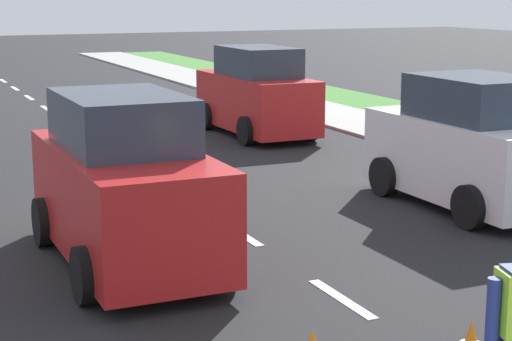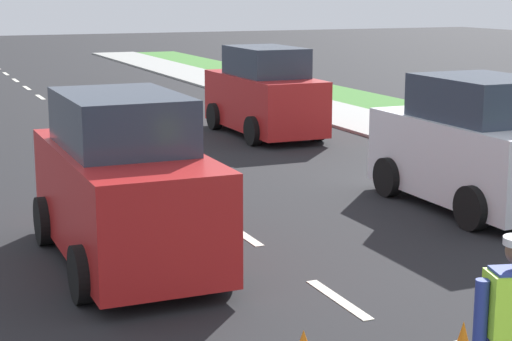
{
  "view_description": "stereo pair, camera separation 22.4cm",
  "coord_description": "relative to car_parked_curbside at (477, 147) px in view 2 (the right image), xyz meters",
  "views": [
    {
      "loc": [
        -4.77,
        -2.53,
        3.5
      ],
      "look_at": [
        -0.08,
        7.96,
        1.1
      ],
      "focal_mm": 60.53,
      "sensor_mm": 36.0,
      "label": 1
    },
    {
      "loc": [
        -4.56,
        -2.62,
        3.5
      ],
      "look_at": [
        -0.08,
        7.96,
        1.1
      ],
      "focal_mm": 60.53,
      "sensor_mm": 36.0,
      "label": 2
    }
  ],
  "objects": [
    {
      "name": "lane_center_line",
      "position": [
        -4.16,
        16.49,
        -1.0
      ],
      "size": [
        0.14,
        46.4,
        0.01
      ],
      "color": "silver",
      "rests_on": "ground"
    },
    {
      "name": "car_oncoming_lead",
      "position": [
        -6.05,
        -0.66,
        0.03
      ],
      "size": [
        1.91,
        4.07,
        2.22
      ],
      "color": "red",
      "rests_on": "ground"
    },
    {
      "name": "car_parked_far",
      "position": [
        -0.31,
        8.0,
        0.01
      ],
      "size": [
        1.86,
        4.14,
        2.17
      ],
      "color": "red",
      "rests_on": "ground"
    },
    {
      "name": "ground_plane",
      "position": [
        -4.16,
        12.29,
        -1.0
      ],
      "size": [
        96.0,
        96.0,
        0.0
      ],
      "primitive_type": "plane",
      "color": "black"
    },
    {
      "name": "car_parked_curbside",
      "position": [
        0.0,
        0.0,
        0.0
      ],
      "size": [
        2.06,
        3.82,
        2.16
      ],
      "color": "silver",
      "rests_on": "ground"
    }
  ]
}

